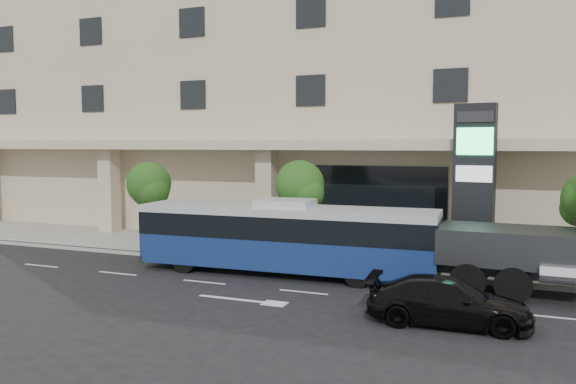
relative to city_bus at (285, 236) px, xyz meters
The scene contains 9 objects.
ground 2.37m from the city_bus, 26.58° to the right, with size 120.00×120.00×0.00m, color black.
sidewalk 4.73m from the city_bus, 69.12° to the left, with size 120.00×6.00×0.15m, color gray.
curb 2.48m from the city_bus, 36.81° to the left, with size 120.00×0.30×0.15m, color gray.
convention_center 16.95m from the city_bus, 83.75° to the left, with size 60.00×17.60×20.00m.
tree_left 8.96m from the city_bus, 161.57° to the left, with size 2.27×2.20×4.22m.
tree_mid 3.29m from the city_bus, 97.61° to the left, with size 2.28×2.20×4.38m.
city_bus is the anchor object (origin of this frame).
black_sedan 7.93m from the city_bus, 31.66° to the right, with size 1.90×4.67×1.36m, color black.
signage_pylon 8.38m from the city_bus, 31.64° to the left, with size 1.76×0.86×6.78m.
Camera 1 is at (6.52, -19.86, 5.21)m, focal length 35.00 mm.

